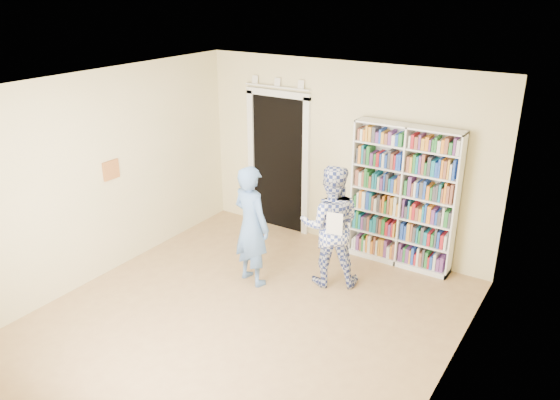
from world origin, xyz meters
name	(u,v)px	position (x,y,z in m)	size (l,w,h in m)	color
floor	(243,321)	(0.00, 0.00, 0.00)	(5.00, 5.00, 0.00)	#9A724A
ceiling	(236,89)	(0.00, 0.00, 2.70)	(5.00, 5.00, 0.00)	white
wall_back	(343,157)	(0.00, 2.50, 1.35)	(4.50, 4.50, 0.00)	beige
wall_left	(98,178)	(-2.25, 0.00, 1.35)	(5.00, 5.00, 0.00)	beige
wall_right	(448,271)	(2.25, 0.00, 1.35)	(5.00, 5.00, 0.00)	beige
bookshelf	(403,196)	(0.99, 2.34, 1.00)	(1.44, 0.27, 1.98)	white
doorway	(278,156)	(-1.10, 2.48, 1.18)	(1.10, 0.08, 2.43)	black
wall_art	(111,170)	(-2.23, 0.20, 1.40)	(0.03, 0.25, 0.25)	brown
man_blue	(251,226)	(-0.45, 0.83, 0.80)	(0.58, 0.38, 1.60)	#537BB9
man_plaid	(330,226)	(0.41, 1.35, 0.81)	(0.78, 0.61, 1.61)	navy
paper_sheet	(334,224)	(0.59, 1.12, 0.97)	(0.20, 0.01, 0.29)	white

